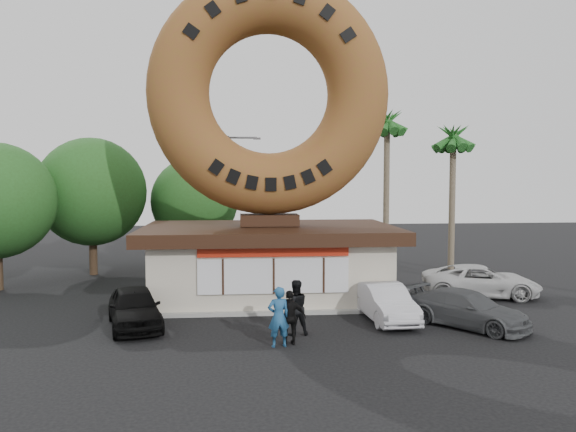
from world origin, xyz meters
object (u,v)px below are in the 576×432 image
(person_left, at_px, (279,317))
(car_grey, at_px, (467,309))
(car_white, at_px, (481,281))
(giant_donut, at_px, (269,94))
(person_center, at_px, (295,307))
(person_right, at_px, (290,318))
(donut_shop, at_px, (269,259))
(car_black, at_px, (134,307))
(car_silver, at_px, (385,303))
(street_lamp, at_px, (230,193))

(person_left, xyz_separation_m, car_grey, (7.05, 1.80, -0.32))
(person_left, bearing_deg, car_white, -154.80)
(person_left, bearing_deg, giant_donut, -100.31)
(person_center, height_order, person_right, person_center)
(giant_donut, relative_size, car_white, 2.05)
(giant_donut, bearing_deg, car_white, -3.45)
(person_left, bearing_deg, person_right, -161.79)
(donut_shop, relative_size, car_black, 2.60)
(donut_shop, relative_size, car_white, 2.15)
(person_right, distance_m, car_white, 11.42)
(car_silver, bearing_deg, car_grey, -26.75)
(car_white, bearing_deg, car_grey, 164.89)
(donut_shop, bearing_deg, person_right, -87.76)
(street_lamp, relative_size, person_right, 4.48)
(car_silver, distance_m, car_white, 6.63)
(giant_donut, height_order, person_center, giant_donut)
(car_silver, bearing_deg, car_white, 31.00)
(donut_shop, relative_size, person_right, 6.27)
(person_left, bearing_deg, car_grey, -175.09)
(car_black, bearing_deg, car_grey, -19.95)
(giant_donut, xyz_separation_m, person_right, (0.28, -7.11, -8.25))
(donut_shop, xyz_separation_m, car_silver, (4.19, -4.33, -1.08))
(car_grey, bearing_deg, giant_donut, 101.05)
(street_lamp, distance_m, person_right, 17.62)
(giant_donut, relative_size, person_left, 5.45)
(donut_shop, distance_m, car_black, 6.93)
(person_left, height_order, person_right, person_left)
(giant_donut, xyz_separation_m, person_left, (-0.11, -7.32, -8.16))
(person_center, relative_size, car_black, 0.45)
(person_left, distance_m, car_silver, 5.24)
(street_lamp, relative_size, car_grey, 1.76)
(donut_shop, relative_size, car_grey, 2.47)
(person_left, bearing_deg, person_center, -126.71)
(car_silver, distance_m, car_grey, 2.98)
(car_silver, relative_size, car_white, 0.80)
(person_center, relative_size, person_right, 1.08)
(street_lamp, relative_size, person_center, 4.15)
(donut_shop, distance_m, giant_donut, 7.37)
(donut_shop, distance_m, car_grey, 8.92)
(street_lamp, distance_m, car_white, 16.07)
(person_center, bearing_deg, street_lamp, -90.09)
(car_black, xyz_separation_m, car_silver, (9.37, 0.15, -0.05))
(giant_donut, relative_size, person_center, 5.54)
(donut_shop, xyz_separation_m, car_white, (9.65, -0.57, -1.04))
(person_left, distance_m, person_center, 1.46)
(person_center, height_order, car_white, person_center)
(car_white, bearing_deg, person_center, 134.56)
(car_black, bearing_deg, donut_shop, 25.77)
(donut_shop, distance_m, car_silver, 6.13)
(giant_donut, bearing_deg, person_center, -84.71)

